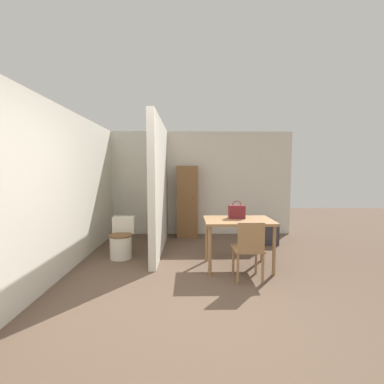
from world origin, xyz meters
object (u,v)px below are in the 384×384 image
Objects in this scene: wooden_chair at (249,248)px; wooden_cabinet at (187,201)px; dining_table at (238,225)px; handbag at (237,212)px; toilet at (122,240)px; space_heater at (270,234)px.

wooden_cabinet is at bearing 108.94° from wooden_chair.
handbag reaches higher than dining_table.
toilet is 0.42× the size of wooden_cabinet.
wooden_cabinet is 3.81× the size of space_heater.
wooden_cabinet reaches higher than space_heater.
wooden_chair is 2.97× the size of handbag.
wooden_chair is 1.96× the size of space_heater.
handbag reaches higher than space_heater.
toilet is at bearing 152.74° from wooden_chair.
dining_table is at bearing -67.80° from wooden_cabinet.
space_heater is (0.86, 1.76, -0.26)m from wooden_chair.
wooden_chair is at bearing -70.77° from wooden_cabinet.
dining_table is at bearing -15.41° from toilet.
dining_table is 3.73× the size of handbag.
wooden_chair is at bearing -83.83° from dining_table.
wooden_cabinet reaches higher than toilet.
dining_table is at bearing -126.01° from space_heater.
space_heater is at bearing -23.11° from wooden_cabinet.
wooden_chair is 2.31m from toilet.
space_heater is at bearing 53.99° from dining_table.
dining_table reaches higher than toilet.
wooden_cabinet is (-0.87, 2.50, 0.36)m from wooden_chair.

